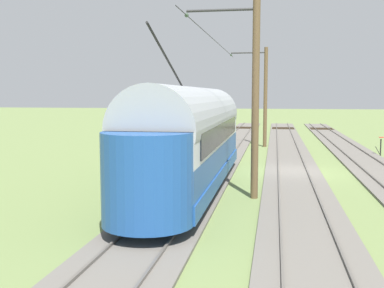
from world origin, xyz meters
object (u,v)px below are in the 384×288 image
at_px(switch_stand, 380,145).
at_px(catenary_pole_mid_near, 253,96).
at_px(vintage_streetcar, 192,136).
at_px(catenary_pole_foreground, 264,95).

bearing_deg(switch_stand, catenary_pole_mid_near, 61.52).
relative_size(vintage_streetcar, catenary_pole_mid_near, 2.14).
relative_size(vintage_streetcar, catenary_pole_foreground, 2.14).
bearing_deg(vintage_streetcar, catenary_pole_mid_near, 156.68).
height_order(vintage_streetcar, switch_stand, vintage_streetcar).
height_order(vintage_streetcar, catenary_pole_foreground, catenary_pole_foreground).
bearing_deg(switch_stand, catenary_pole_foreground, -27.98).
xyz_separation_m(catenary_pole_foreground, catenary_pole_mid_near, (0.00, 18.14, 0.00)).
relative_size(catenary_pole_foreground, catenary_pole_mid_near, 1.00).
xyz_separation_m(catenary_pole_mid_near, switch_stand, (-7.64, -14.08, -3.23)).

